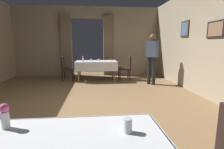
# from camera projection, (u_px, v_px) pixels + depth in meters

# --- Properties ---
(ground) EXTENTS (10.08, 10.08, 0.00)m
(ground) POSITION_uv_depth(u_px,v_px,m) (81.00, 108.00, 3.75)
(ground) COLOR olive
(wall_right) EXTENTS (0.16, 8.40, 3.00)m
(wall_right) POSITION_uv_depth(u_px,v_px,m) (224.00, 39.00, 3.79)
(wall_right) COLOR tan
(wall_right) RESTS_ON ground
(wall_back) EXTENTS (6.40, 0.27, 3.00)m
(wall_back) POSITION_uv_depth(u_px,v_px,m) (88.00, 41.00, 7.58)
(wall_back) COLOR tan
(wall_back) RESTS_ON ground
(dining_table_mid) EXTENTS (1.57, 0.91, 0.75)m
(dining_table_mid) POSITION_uv_depth(u_px,v_px,m) (96.00, 64.00, 6.55)
(dining_table_mid) COLOR olive
(dining_table_mid) RESTS_ON ground
(chair_mid_right) EXTENTS (0.44, 0.44, 0.93)m
(chair_mid_right) POSITION_uv_depth(u_px,v_px,m) (126.00, 67.00, 6.64)
(chair_mid_right) COLOR black
(chair_mid_right) RESTS_ON ground
(chair_mid_left) EXTENTS (0.45, 0.44, 0.93)m
(chair_mid_left) POSITION_uv_depth(u_px,v_px,m) (66.00, 67.00, 6.52)
(chair_mid_left) COLOR black
(chair_mid_left) RESTS_ON ground
(flower_vase_near) EXTENTS (0.07, 0.07, 0.20)m
(flower_vase_near) POSITION_uv_depth(u_px,v_px,m) (5.00, 115.00, 1.27)
(flower_vase_near) COLOR silver
(flower_vase_near) RESTS_ON dining_table_near
(glass_near_b) EXTENTS (0.07, 0.07, 0.11)m
(glass_near_b) POSITION_uv_depth(u_px,v_px,m) (128.00, 125.00, 1.23)
(glass_near_b) COLOR silver
(glass_near_b) RESTS_ON dining_table_near
(flower_vase_mid) EXTENTS (0.07, 0.07, 0.21)m
(flower_vase_mid) POSITION_uv_depth(u_px,v_px,m) (83.00, 59.00, 6.28)
(flower_vase_mid) COLOR silver
(flower_vase_mid) RESTS_ON dining_table_mid
(glass_mid_b) EXTENTS (0.07, 0.07, 0.08)m
(glass_mid_b) POSITION_uv_depth(u_px,v_px,m) (91.00, 60.00, 6.46)
(glass_mid_b) COLOR silver
(glass_mid_b) RESTS_ON dining_table_mid
(plate_mid_c) EXTENTS (0.22, 0.22, 0.01)m
(plate_mid_c) POSITION_uv_depth(u_px,v_px,m) (111.00, 60.00, 6.80)
(plate_mid_c) COLOR white
(plate_mid_c) RESTS_ON dining_table_mid
(glass_mid_d) EXTENTS (0.07, 0.07, 0.08)m
(glass_mid_d) POSITION_uv_depth(u_px,v_px,m) (99.00, 60.00, 6.48)
(glass_mid_d) COLOR silver
(glass_mid_d) RESTS_ON dining_table_mid
(person_waiter_by_doorway) EXTENTS (0.41, 0.41, 1.72)m
(person_waiter_by_doorway) POSITION_uv_depth(u_px,v_px,m) (152.00, 55.00, 5.78)
(person_waiter_by_doorway) COLOR black
(person_waiter_by_doorway) RESTS_ON ground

